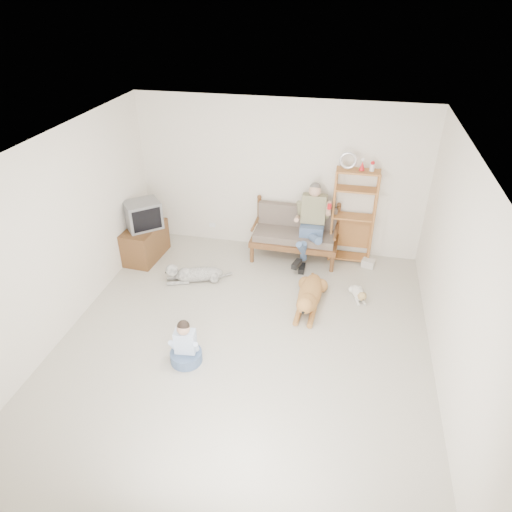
% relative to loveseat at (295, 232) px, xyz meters
% --- Properties ---
extents(floor, '(5.50, 5.50, 0.00)m').
position_rel_loveseat_xyz_m(floor, '(-0.36, -2.44, -0.49)').
color(floor, beige).
rests_on(floor, ground).
extents(ceiling, '(5.50, 5.50, 0.00)m').
position_rel_loveseat_xyz_m(ceiling, '(-0.36, -2.44, 2.21)').
color(ceiling, silver).
rests_on(ceiling, ground).
extents(wall_back, '(5.00, 0.00, 5.00)m').
position_rel_loveseat_xyz_m(wall_back, '(-0.36, 0.31, 0.86)').
color(wall_back, silver).
rests_on(wall_back, ground).
extents(wall_front, '(5.00, 0.00, 5.00)m').
position_rel_loveseat_xyz_m(wall_front, '(-0.36, -5.19, 0.86)').
color(wall_front, silver).
rests_on(wall_front, ground).
extents(wall_left, '(0.00, 5.50, 5.50)m').
position_rel_loveseat_xyz_m(wall_left, '(-2.86, -2.44, 0.86)').
color(wall_left, silver).
rests_on(wall_left, ground).
extents(wall_right, '(0.00, 5.50, 5.50)m').
position_rel_loveseat_xyz_m(wall_right, '(2.14, -2.44, 0.86)').
color(wall_right, silver).
rests_on(wall_right, ground).
extents(loveseat, '(1.51, 0.72, 0.95)m').
position_rel_loveseat_xyz_m(loveseat, '(0.00, 0.00, 0.00)').
color(loveseat, brown).
rests_on(loveseat, ground).
extents(man, '(0.54, 0.78, 1.26)m').
position_rel_loveseat_xyz_m(man, '(0.27, -0.21, 0.17)').
color(man, slate).
rests_on(man, loveseat).
extents(etagere, '(0.74, 0.32, 1.95)m').
position_rel_loveseat_xyz_m(etagere, '(0.96, 0.11, 0.37)').
color(etagere, '#C4783D').
rests_on(etagere, ground).
extents(book_stack, '(0.24, 0.20, 0.13)m').
position_rel_loveseat_xyz_m(book_stack, '(1.31, -0.10, -0.42)').
color(book_stack, white).
rests_on(book_stack, ground).
extents(tv_stand, '(0.57, 0.93, 0.60)m').
position_rel_loveseat_xyz_m(tv_stand, '(-2.59, -0.59, -0.19)').
color(tv_stand, brown).
rests_on(tv_stand, ground).
extents(crt_tv, '(0.73, 0.71, 0.47)m').
position_rel_loveseat_xyz_m(crt_tv, '(-2.56, -0.58, 0.35)').
color(crt_tv, slate).
rests_on(crt_tv, tv_stand).
extents(wall_outlet, '(0.12, 0.02, 0.08)m').
position_rel_loveseat_xyz_m(wall_outlet, '(-1.61, 0.30, -0.19)').
color(wall_outlet, white).
rests_on(wall_outlet, ground).
extents(golden_retriever, '(0.40, 1.42, 0.43)m').
position_rel_loveseat_xyz_m(golden_retriever, '(0.42, -1.41, -0.31)').
color(golden_retriever, '#B1743D').
rests_on(golden_retriever, ground).
extents(shaggy_dog, '(1.08, 0.53, 0.34)m').
position_rel_loveseat_xyz_m(shaggy_dog, '(-1.52, -1.14, -0.35)').
color(shaggy_dog, white).
rests_on(shaggy_dog, ground).
extents(terrier, '(0.27, 0.55, 0.21)m').
position_rel_loveseat_xyz_m(terrier, '(1.17, -1.08, -0.40)').
color(terrier, white).
rests_on(terrier, ground).
extents(child, '(0.42, 0.42, 0.66)m').
position_rel_loveseat_xyz_m(child, '(-1.01, -2.93, -0.25)').
color(child, slate).
rests_on(child, ground).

